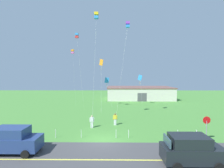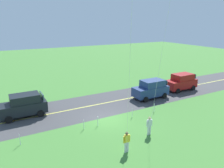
{
  "view_description": "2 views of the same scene",
  "coord_description": "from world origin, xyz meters",
  "px_view_note": "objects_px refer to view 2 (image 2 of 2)",
  "views": [
    {
      "loc": [
        1.14,
        -16.95,
        6.64
      ],
      "look_at": [
        0.93,
        3.18,
        5.67
      ],
      "focal_mm": 26.92,
      "sensor_mm": 36.0,
      "label": 1
    },
    {
      "loc": [
        8.9,
        16.97,
        9.15
      ],
      "look_at": [
        0.81,
        2.31,
        4.26
      ],
      "focal_mm": 34.89,
      "sensor_mm": 36.0,
      "label": 2
    }
  ],
  "objects_px": {
    "car_suv_foreground": "(24,105)",
    "person_adult_near": "(149,125)",
    "car_parked_west_near": "(151,89)",
    "person_adult_companion": "(127,141)",
    "car_parked_west_far": "(181,82)"
  },
  "relations": [
    {
      "from": "person_adult_near",
      "to": "person_adult_companion",
      "type": "distance_m",
      "value": 3.23
    },
    {
      "from": "car_suv_foreground",
      "to": "person_adult_near",
      "type": "relative_size",
      "value": 2.75
    },
    {
      "from": "car_parked_west_near",
      "to": "person_adult_companion",
      "type": "distance_m",
      "value": 12.12
    },
    {
      "from": "car_parked_west_near",
      "to": "person_adult_near",
      "type": "height_order",
      "value": "car_parked_west_near"
    },
    {
      "from": "car_suv_foreground",
      "to": "person_adult_companion",
      "type": "distance_m",
      "value": 11.54
    },
    {
      "from": "car_suv_foreground",
      "to": "car_parked_west_near",
      "type": "distance_m",
      "value": 14.5
    },
    {
      "from": "car_parked_west_near",
      "to": "person_adult_near",
      "type": "distance_m",
      "value": 9.19
    },
    {
      "from": "car_suv_foreground",
      "to": "person_adult_near",
      "type": "height_order",
      "value": "car_suv_foreground"
    },
    {
      "from": "person_adult_companion",
      "to": "person_adult_near",
      "type": "bearing_deg",
      "value": -93.73
    },
    {
      "from": "person_adult_near",
      "to": "car_suv_foreground",
      "type": "bearing_deg",
      "value": 20.94
    },
    {
      "from": "car_suv_foreground",
      "to": "car_parked_west_near",
      "type": "bearing_deg",
      "value": 172.8
    },
    {
      "from": "car_suv_foreground",
      "to": "car_parked_west_near",
      "type": "xyz_separation_m",
      "value": [
        -14.38,
        1.82,
        0.0
      ]
    },
    {
      "from": "car_suv_foreground",
      "to": "car_parked_west_far",
      "type": "distance_m",
      "value": 20.06
    },
    {
      "from": "car_suv_foreground",
      "to": "person_adult_near",
      "type": "bearing_deg",
      "value": 133.83
    },
    {
      "from": "person_adult_near",
      "to": "person_adult_companion",
      "type": "xyz_separation_m",
      "value": [
        2.99,
        1.21,
        0.0
      ]
    }
  ]
}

